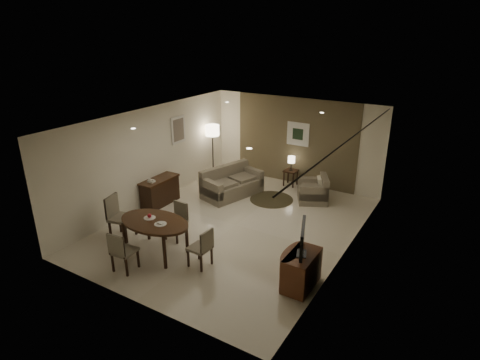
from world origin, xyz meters
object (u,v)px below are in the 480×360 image
Objects in this scene: console_desk at (160,191)px; chair_far at (176,222)px; armchair at (313,189)px; side_table at (291,178)px; chair_near at (124,251)px; sofa at (232,182)px; chair_right at (200,247)px; floor_lamp at (213,152)px; dining_table at (156,237)px; tv_cabinet at (302,270)px; chair_left at (122,218)px.

chair_far is (1.65, -1.30, 0.06)m from console_desk.
armchair is 1.68× the size of side_table.
sofa is (-0.21, 4.42, -0.03)m from chair_near.
chair_far reaches higher than side_table.
console_desk is at bearing -121.82° from chair_right.
floor_lamp is at bearing -145.53° from chair_right.
dining_table is 1.13m from chair_right.
tv_cabinet is 4.66m from sofa.
console_desk reaches higher than side_table.
dining_table is 1.87× the size of chair_near.
side_table is at bearing 80.68° from dining_table.
sofa is 2.34m from armchair.
chair_far is 1.03× the size of armchair.
chair_near is 6.10m from side_table.
chair_near is (-3.30, -1.34, 0.10)m from tv_cabinet.
side_table is (-2.35, 4.67, -0.10)m from tv_cabinet.
chair_near is 1.02× the size of chair_far.
dining_table is 0.94× the size of sofa.
chair_near is 0.86× the size of chair_left.
chair_near is at bearing -47.83° from armchair.
armchair is 0.48× the size of floor_lamp.
dining_table is at bearing -70.23° from floor_lamp.
floor_lamp reaches higher than chair_left.
sofa is 1.70m from floor_lamp.
sofa is at bearing 97.54° from chair_far.
chair_far reaches higher than sofa.
sofa is (0.84, 3.48, -0.10)m from chair_left.
dining_table is 5.27m from side_table.
dining_table is 0.82m from chair_near.
chair_left reaches higher than chair_right.
chair_far reaches higher than chair_right.
chair_near is at bearing -89.85° from chair_far.
tv_cabinet is (4.89, -1.50, -0.03)m from console_desk.
chair_right is at bearing -26.24° from chair_far.
floor_lamp is (-3.52, 0.12, 0.50)m from armchair.
chair_left is at bearing -87.90° from chair_right.
side_table is at bearing -19.26° from sofa.
chair_right is (2.81, -1.93, 0.06)m from console_desk.
armchair is 1.30m from side_table.
dining_table is 0.72m from chair_far.
console_desk is at bearing -128.66° from side_table.
chair_near is at bearing -50.42° from chair_right.
tv_cabinet is 3.56m from chair_near.
chair_far is 0.49× the size of sofa.
tv_cabinet is 1.04× the size of chair_right.
chair_left reaches higher than chair_far.
tv_cabinet is at bearing 104.50° from chair_right.
chair_near is 0.51× the size of floor_lamp.
console_desk is 1.16× the size of chair_left.
dining_table is 3.31× the size of side_table.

